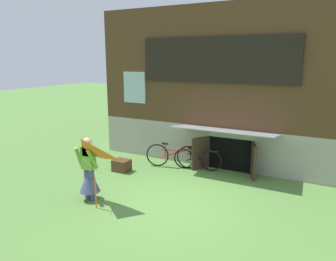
{
  "coord_description": "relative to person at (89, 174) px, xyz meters",
  "views": [
    {
      "loc": [
        3.53,
        -6.68,
        3.55
      ],
      "look_at": [
        -0.52,
        0.86,
        1.62
      ],
      "focal_mm": 34.53,
      "sensor_mm": 36.0,
      "label": 1
    }
  ],
  "objects": [
    {
      "name": "ground_plane",
      "position": [
        1.86,
        0.86,
        -0.69
      ],
      "size": [
        60.0,
        60.0,
        0.0
      ],
      "primitive_type": "plane",
      "color": "#56843D"
    },
    {
      "name": "kite",
      "position": [
        0.32,
        -0.55,
        0.65
      ],
      "size": [
        1.01,
        0.99,
        1.67
      ],
      "color": "orange",
      "rests_on": "ground_plane"
    },
    {
      "name": "person",
      "position": [
        0.0,
        0.0,
        0.0
      ],
      "size": [
        0.61,
        0.52,
        1.64
      ],
      "rotation": [
        0.0,
        0.0,
        0.03
      ],
      "color": "#474C75",
      "rests_on": "ground_plane"
    },
    {
      "name": "wooden_crate",
      "position": [
        -0.57,
        2.13,
        -0.5
      ],
      "size": [
        0.51,
        0.43,
        0.37
      ],
      "primitive_type": "cube",
      "color": "#4C331E",
      "rests_on": "ground_plane"
    },
    {
      "name": "bicycle_red",
      "position": [
        0.69,
        3.23,
        -0.29
      ],
      "size": [
        1.75,
        0.55,
        0.82
      ],
      "rotation": [
        0.0,
        0.0,
        0.28
      ],
      "color": "black",
      "rests_on": "ground_plane"
    },
    {
      "name": "bicycle_black",
      "position": [
        1.51,
        3.4,
        -0.34
      ],
      "size": [
        1.55,
        0.35,
        0.72
      ],
      "rotation": [
        0.0,
        0.0,
        0.19
      ],
      "color": "black",
      "rests_on": "ground_plane"
    },
    {
      "name": "log_house",
      "position": [
        1.86,
        6.17,
        1.91
      ],
      "size": [
        8.58,
        5.75,
        5.19
      ],
      "color": "#9E998E",
      "rests_on": "ground_plane"
    }
  ]
}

